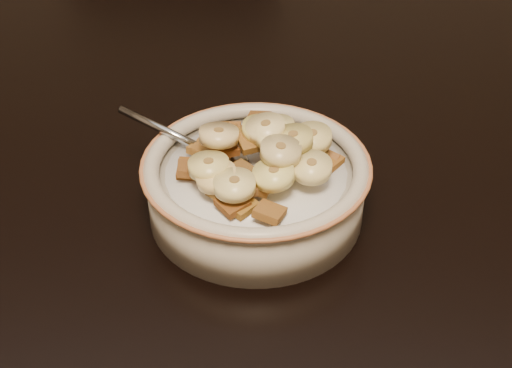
{
  "coord_description": "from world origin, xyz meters",
  "views": [
    {
      "loc": [
        0.1,
        -0.62,
        1.13
      ],
      "look_at": [
        0.08,
        -0.17,
        0.78
      ],
      "focal_mm": 50.0,
      "sensor_mm": 36.0,
      "label": 1
    }
  ],
  "objects_px": {
    "spoon": "(225,159)",
    "cereal_bowl": "(256,193)",
    "table": "(189,121)",
    "chair": "(160,70)"
  },
  "relations": [
    {
      "from": "table",
      "to": "chair",
      "type": "distance_m",
      "value": 0.62
    },
    {
      "from": "chair",
      "to": "cereal_bowl",
      "type": "distance_m",
      "value": 0.8
    },
    {
      "from": "spoon",
      "to": "cereal_bowl",
      "type": "bearing_deg",
      "value": 90.0
    },
    {
      "from": "table",
      "to": "chair",
      "type": "relative_size",
      "value": 1.44
    },
    {
      "from": "table",
      "to": "chair",
      "type": "height_order",
      "value": "chair"
    },
    {
      "from": "chair",
      "to": "spoon",
      "type": "height_order",
      "value": "chair"
    },
    {
      "from": "cereal_bowl",
      "to": "spoon",
      "type": "xyz_separation_m",
      "value": [
        -0.03,
        0.01,
        0.03
      ]
    },
    {
      "from": "table",
      "to": "spoon",
      "type": "relative_size",
      "value": 33.56
    },
    {
      "from": "chair",
      "to": "cereal_bowl",
      "type": "height_order",
      "value": "chair"
    },
    {
      "from": "chair",
      "to": "spoon",
      "type": "bearing_deg",
      "value": -66.09
    }
  ]
}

